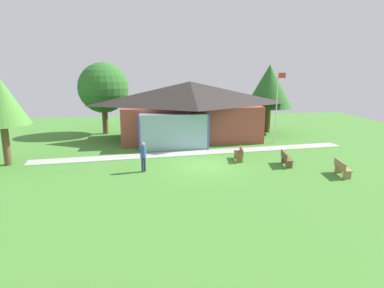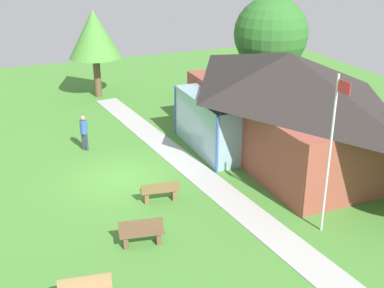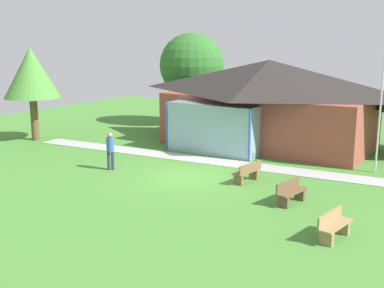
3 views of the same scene
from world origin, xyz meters
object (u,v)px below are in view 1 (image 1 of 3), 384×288
object	(u,v)px
bench_lawn_far_right	(342,169)
visitor_strolling_lawn	(143,155)
bench_mid_right	(286,159)
bench_rear_near_path	(239,154)
tree_behind_pavilion_right	(269,86)
pavilion	(189,110)
flagpole	(277,104)
tree_behind_pavilion_left	(103,88)
tree_west_hedge	(1,101)

from	to	relation	value
bench_lawn_far_right	visitor_strolling_lawn	bearing A→B (deg)	-92.94
bench_mid_right	bench_rear_near_path	world-z (taller)	same
tree_behind_pavilion_right	bench_mid_right	bearing A→B (deg)	-104.06
bench_rear_near_path	visitor_strolling_lawn	world-z (taller)	visitor_strolling_lawn
bench_rear_near_path	tree_behind_pavilion_right	distance (m)	11.12
bench_mid_right	bench_rear_near_path	distance (m)	2.97
pavilion	flagpole	xyz separation A→B (m)	(6.56, -2.35, 0.63)
bench_rear_near_path	tree_behind_pavilion_left	xyz separation A→B (m)	(-9.55, 10.39, 3.69)
bench_lawn_far_right	bench_rear_near_path	xyz separation A→B (m)	(-4.81, 3.89, 0.00)
visitor_strolling_lawn	tree_west_hedge	world-z (taller)	tree_west_hedge
pavilion	tree_behind_pavilion_right	xyz separation A→B (m)	(7.56, 2.21, 1.71)
pavilion	bench_rear_near_path	world-z (taller)	pavilion
bench_rear_near_path	tree_west_hedge	distance (m)	14.89
flagpole	bench_rear_near_path	size ratio (longest dim) A/B	3.64
tree_behind_pavilion_left	bench_rear_near_path	bearing A→B (deg)	-47.42
flagpole	visitor_strolling_lawn	distance (m)	12.22
flagpole	bench_lawn_far_right	bearing A→B (deg)	-85.78
visitor_strolling_lawn	bench_rear_near_path	bearing A→B (deg)	145.40
flagpole	bench_mid_right	size ratio (longest dim) A/B	3.63
bench_mid_right	bench_lawn_far_right	distance (m)	3.27
bench_lawn_far_right	visitor_strolling_lawn	world-z (taller)	visitor_strolling_lawn
tree_behind_pavilion_right	tree_west_hedge	bearing A→B (deg)	-157.40
bench_mid_right	tree_west_hedge	size ratio (longest dim) A/B	0.29
bench_rear_near_path	tree_west_hedge	xyz separation A→B (m)	(-14.44, 0.90, 3.53)
visitor_strolling_lawn	tree_behind_pavilion_left	world-z (taller)	tree_behind_pavilion_left
flagpole	tree_behind_pavilion_right	size ratio (longest dim) A/B	0.92
bench_lawn_far_right	tree_behind_pavilion_left	bearing A→B (deg)	-126.28
bench_mid_right	visitor_strolling_lawn	world-z (taller)	visitor_strolling_lawn
flagpole	bench_rear_near_path	distance (m)	6.73
bench_lawn_far_right	tree_behind_pavilion_right	size ratio (longest dim) A/B	0.25
flagpole	tree_behind_pavilion_left	world-z (taller)	tree_behind_pavilion_left
flagpole	tree_behind_pavilion_left	bearing A→B (deg)	156.84
bench_lawn_far_right	tree_behind_pavilion_right	world-z (taller)	tree_behind_pavilion_right
flagpole	bench_rear_near_path	bearing A→B (deg)	-132.89
bench_rear_near_path	tree_behind_pavilion_right	world-z (taller)	tree_behind_pavilion_right
tree_west_hedge	tree_behind_pavilion_left	bearing A→B (deg)	62.74
flagpole	bench_lawn_far_right	distance (m)	8.85
bench_mid_right	bench_rear_near_path	size ratio (longest dim) A/B	1.00
bench_mid_right	tree_behind_pavilion_left	xyz separation A→B (m)	(-12.08, 11.94, 3.69)
bench_lawn_far_right	tree_west_hedge	size ratio (longest dim) A/B	0.29
bench_lawn_far_right	pavilion	bearing A→B (deg)	-137.73
bench_rear_near_path	flagpole	bearing A→B (deg)	-34.16
tree_behind_pavilion_left	pavilion	bearing A→B (deg)	-26.13
tree_behind_pavilion_left	bench_mid_right	bearing A→B (deg)	-44.66
bench_mid_right	bench_lawn_far_right	world-z (taller)	same
bench_rear_near_path	tree_behind_pavilion_right	bearing A→B (deg)	-21.05
pavilion	bench_rear_near_path	size ratio (longest dim) A/B	7.74
bench_mid_right	pavilion	bearing A→B (deg)	-139.82
pavilion	bench_lawn_far_right	size ratio (longest dim) A/B	7.74
pavilion	tree_west_hedge	xyz separation A→B (m)	(-12.08, -5.97, 1.45)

